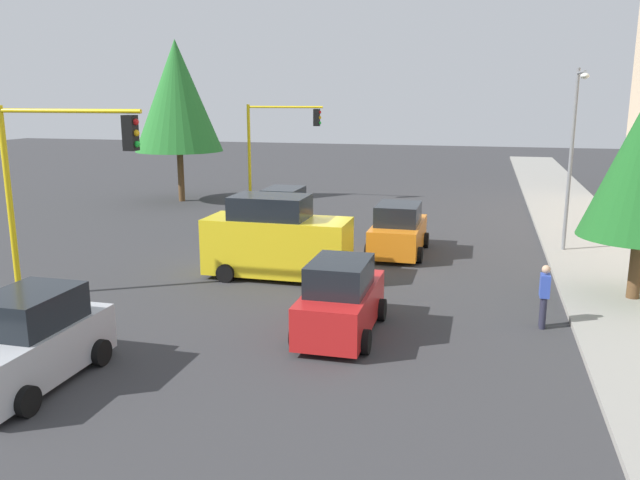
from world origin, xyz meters
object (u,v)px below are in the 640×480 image
(tree_opposite_side, at_px, (177,96))
(delivery_van_yellow, at_px, (277,240))
(street_lamp_curbside, at_px, (574,141))
(car_green, at_px, (283,212))
(traffic_signal_near_right, at_px, (59,165))
(car_red, at_px, (341,300))
(car_orange, at_px, (398,231))
(car_silver, at_px, (28,343))
(traffic_signal_far_right, at_px, (278,133))
(pedestrian_crossing, at_px, (544,294))

(tree_opposite_side, relative_size, delivery_van_yellow, 1.90)
(street_lamp_curbside, xyz_separation_m, delivery_van_yellow, (5.61, -9.75, -3.07))
(tree_opposite_side, distance_m, car_green, 12.01)
(traffic_signal_near_right, height_order, car_red, traffic_signal_near_right)
(street_lamp_curbside, bearing_deg, car_green, -97.21)
(car_orange, bearing_deg, car_silver, -24.19)
(traffic_signal_near_right, bearing_deg, traffic_signal_far_right, 179.92)
(traffic_signal_near_right, height_order, car_green, traffic_signal_near_right)
(car_red, xyz_separation_m, car_orange, (-8.94, 0.28, 0.00))
(traffic_signal_near_right, xyz_separation_m, car_silver, (5.08, 2.65, -3.15))
(traffic_signal_near_right, xyz_separation_m, car_green, (-11.10, 3.10, -3.15))
(pedestrian_crossing, bearing_deg, tree_opposite_side, -131.98)
(car_silver, bearing_deg, car_green, 178.40)
(car_orange, bearing_deg, delivery_van_yellow, -39.12)
(car_red, distance_m, pedestrian_crossing, 5.35)
(tree_opposite_side, distance_m, car_orange, 17.74)
(street_lamp_curbside, relative_size, delivery_van_yellow, 1.46)
(car_red, distance_m, car_orange, 8.94)
(traffic_signal_far_right, xyz_separation_m, car_green, (8.90, 3.08, -3.03))
(car_silver, bearing_deg, pedestrian_crossing, 119.92)
(street_lamp_curbside, relative_size, car_green, 1.73)
(car_silver, distance_m, car_orange, 14.69)
(traffic_signal_far_right, height_order, pedestrian_crossing, traffic_signal_far_right)
(delivery_van_yellow, xyz_separation_m, pedestrian_crossing, (2.87, 8.29, -0.37))
(delivery_van_yellow, relative_size, car_silver, 1.22)
(street_lamp_curbside, bearing_deg, delivery_van_yellow, -60.07)
(traffic_signal_far_right, relative_size, car_orange, 1.33)
(car_red, xyz_separation_m, pedestrian_crossing, (-1.75, 5.05, 0.01))
(traffic_signal_far_right, height_order, delivery_van_yellow, traffic_signal_far_right)
(car_red, relative_size, car_orange, 0.93)
(traffic_signal_near_right, xyz_separation_m, tree_opposite_side, (-18.00, -5.30, 1.95))
(tree_opposite_side, bearing_deg, traffic_signal_near_right, 16.39)
(delivery_van_yellow, bearing_deg, traffic_signal_far_right, -162.22)
(car_red, height_order, pedestrian_crossing, car_red)
(delivery_van_yellow, relative_size, car_green, 1.19)
(pedestrian_crossing, bearing_deg, car_green, -133.94)
(traffic_signal_near_right, distance_m, car_red, 8.99)
(street_lamp_curbside, bearing_deg, pedestrian_crossing, -9.74)
(tree_opposite_side, height_order, pedestrian_crossing, tree_opposite_side)
(street_lamp_curbside, height_order, pedestrian_crossing, street_lamp_curbside)
(traffic_signal_near_right, height_order, car_silver, traffic_signal_near_right)
(traffic_signal_far_right, relative_size, traffic_signal_near_right, 0.97)
(traffic_signal_far_right, bearing_deg, street_lamp_curbside, 55.07)
(delivery_van_yellow, bearing_deg, car_silver, -15.43)
(street_lamp_curbside, bearing_deg, car_red, -32.46)
(tree_opposite_side, distance_m, pedestrian_crossing, 25.72)
(traffic_signal_near_right, xyz_separation_m, car_orange, (-8.32, 8.67, -3.15))
(street_lamp_curbside, distance_m, car_green, 12.38)
(traffic_signal_near_right, bearing_deg, street_lamp_curbside, 122.82)
(car_orange, bearing_deg, traffic_signal_far_right, -143.50)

